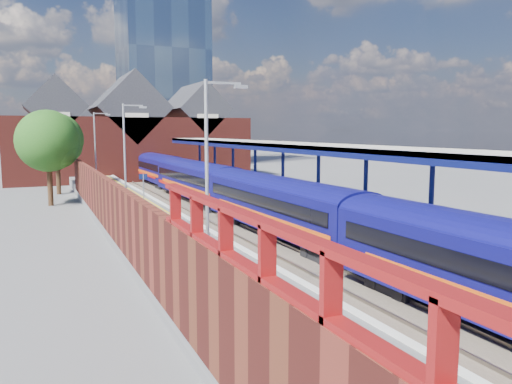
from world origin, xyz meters
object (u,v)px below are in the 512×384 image
Objects in this scene: lamp_post_b at (211,173)px; platform_sign at (143,186)px; parked_car_blue at (434,223)px; lamp_post_c at (127,153)px; lamp_post_d at (97,146)px; train at (230,188)px; parked_car_dark at (491,231)px.

platform_sign is (1.36, 18.00, -2.30)m from lamp_post_b.
lamp_post_c is at bearing 57.12° from parked_car_blue.
lamp_post_d is 2.80× the size of platform_sign.
train is 26.38× the size of platform_sign.
lamp_post_c is 1.56× the size of parked_car_dark.
train is at bearing 29.63° from parked_car_blue.
platform_sign is 0.53× the size of parked_car_blue.
lamp_post_c is 16.00m from lamp_post_d.
platform_sign is at bearing -173.09° from train.
parked_car_dark is at bearing -65.34° from lamp_post_d.
parked_car_blue is (13.28, 3.77, -3.34)m from lamp_post_b.
lamp_post_d is (-7.86, 13.21, 2.87)m from train.
train is 18.85m from parked_car_dark.
platform_sign is at bearing 55.74° from lamp_post_c.
train is at bearing 44.52° from parked_car_dark.
platform_sign is (-6.49, -0.79, 0.57)m from train.
parked_car_dark is (14.21, 1.05, -3.34)m from lamp_post_b.
lamp_post_b reaches higher than parked_car_dark.
parked_car_blue is at bearing -64.81° from lamp_post_d.
train is 9.42× the size of lamp_post_c.
platform_sign is 18.59m from parked_car_blue.
lamp_post_d reaches higher than parked_car_dark.
parked_car_blue is (13.28, -12.23, -3.34)m from lamp_post_c.
lamp_post_b is 14.64m from parked_car_dark.
parked_car_dark is (12.85, -16.95, -1.04)m from platform_sign.
train is 15.64m from lamp_post_d.
parked_car_dark is at bearing -52.84° from platform_sign.
platform_sign is (1.36, 2.00, -2.30)m from lamp_post_c.
train is at bearing 19.53° from lamp_post_c.
lamp_post_d is 31.38m from parked_car_blue.
lamp_post_b is 16.00m from lamp_post_c.
parked_car_blue is (-0.93, 2.72, 0.00)m from parked_car_dark.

